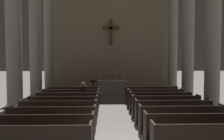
# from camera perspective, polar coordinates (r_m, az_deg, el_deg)

# --- Properties ---
(pew_left_row_2) EXTENTS (2.98, 0.50, 0.95)m
(pew_left_row_2) POSITION_cam_1_polar(r_m,az_deg,el_deg) (7.17, -16.91, -14.08)
(pew_left_row_2) COLOR black
(pew_left_row_2) RESTS_ON ground
(pew_left_row_3) EXTENTS (2.98, 0.50, 0.95)m
(pew_left_row_3) POSITION_cam_1_polar(r_m,az_deg,el_deg) (8.15, -14.93, -11.98)
(pew_left_row_3) COLOR black
(pew_left_row_3) RESTS_ON ground
(pew_left_row_4) EXTENTS (2.98, 0.50, 0.95)m
(pew_left_row_4) POSITION_cam_1_polar(r_m,az_deg,el_deg) (9.14, -13.40, -10.33)
(pew_left_row_4) COLOR black
(pew_left_row_4) RESTS_ON ground
(pew_left_row_5) EXTENTS (2.98, 0.50, 0.95)m
(pew_left_row_5) POSITION_cam_1_polar(r_m,az_deg,el_deg) (10.14, -12.18, -8.99)
(pew_left_row_5) COLOR black
(pew_left_row_5) RESTS_ON ground
(pew_left_row_6) EXTENTS (2.98, 0.50, 0.95)m
(pew_left_row_6) POSITION_cam_1_polar(r_m,az_deg,el_deg) (11.15, -11.18, -7.89)
(pew_left_row_6) COLOR black
(pew_left_row_6) RESTS_ON ground
(pew_left_row_7) EXTENTS (2.98, 0.50, 0.95)m
(pew_left_row_7) POSITION_cam_1_polar(r_m,az_deg,el_deg) (12.16, -10.36, -6.97)
(pew_left_row_7) COLOR black
(pew_left_row_7) RESTS_ON ground
(pew_left_row_8) EXTENTS (2.98, 0.50, 0.95)m
(pew_left_row_8) POSITION_cam_1_polar(r_m,az_deg,el_deg) (13.18, -9.66, -6.19)
(pew_left_row_8) COLOR black
(pew_left_row_8) RESTS_ON ground
(pew_right_row_1) EXTENTS (2.98, 0.50, 0.95)m
(pew_right_row_1) POSITION_cam_1_polar(r_m,az_deg,el_deg) (6.51, 23.50, -15.98)
(pew_right_row_1) COLOR black
(pew_right_row_1) RESTS_ON ground
(pew_right_row_2) EXTENTS (2.98, 0.50, 0.95)m
(pew_right_row_2) POSITION_cam_1_polar(r_m,az_deg,el_deg) (7.42, 19.98, -13.55)
(pew_right_row_2) COLOR black
(pew_right_row_2) RESTS_ON ground
(pew_right_row_3) EXTENTS (2.98, 0.50, 0.95)m
(pew_right_row_3) POSITION_cam_1_polar(r_m,az_deg,el_deg) (8.37, 17.30, -11.62)
(pew_right_row_3) COLOR black
(pew_right_row_3) RESTS_ON ground
(pew_right_row_4) EXTENTS (2.98, 0.50, 0.95)m
(pew_right_row_4) POSITION_cam_1_polar(r_m,az_deg,el_deg) (9.33, 15.19, -10.06)
(pew_right_row_4) COLOR black
(pew_right_row_4) RESTS_ON ground
(pew_right_row_5) EXTENTS (2.98, 0.50, 0.95)m
(pew_right_row_5) POSITION_cam_1_polar(r_m,az_deg,el_deg) (10.32, 13.50, -8.80)
(pew_right_row_5) COLOR black
(pew_right_row_5) RESTS_ON ground
(pew_right_row_6) EXTENTS (2.98, 0.50, 0.95)m
(pew_right_row_6) POSITION_cam_1_polar(r_m,az_deg,el_deg) (11.31, 12.11, -7.74)
(pew_right_row_6) COLOR black
(pew_right_row_6) RESTS_ON ground
(pew_right_row_7) EXTENTS (2.98, 0.50, 0.95)m
(pew_right_row_7) POSITION_cam_1_polar(r_m,az_deg,el_deg) (12.31, 10.95, -6.86)
(pew_right_row_7) COLOR black
(pew_right_row_7) RESTS_ON ground
(pew_right_row_8) EXTENTS (2.98, 0.50, 0.95)m
(pew_right_row_8) POSITION_cam_1_polar(r_m,az_deg,el_deg) (13.32, 9.97, -6.10)
(pew_right_row_8) COLOR black
(pew_right_row_8) RESTS_ON ground
(column_left_second) EXTENTS (1.03, 1.03, 7.16)m
(column_left_second) POSITION_cam_1_polar(r_m,az_deg,el_deg) (11.14, -23.69, 7.51)
(column_left_second) COLOR #9E998E
(column_left_second) RESTS_ON ground
(column_right_second) EXTENTS (1.03, 1.03, 7.16)m
(column_right_second) POSITION_cam_1_polar(r_m,az_deg,el_deg) (11.46, 24.27, 7.36)
(column_right_second) COLOR #9E998E
(column_right_second) RESTS_ON ground
(column_left_third) EXTENTS (1.03, 1.03, 7.16)m
(column_left_third) POSITION_cam_1_polar(r_m,az_deg,el_deg) (14.07, -18.87, 6.59)
(column_left_third) COLOR #9E998E
(column_left_third) RESTS_ON ground
(column_right_third) EXTENTS (1.03, 1.03, 7.16)m
(column_right_third) POSITION_cam_1_polar(r_m,az_deg,el_deg) (14.33, 18.78, 6.53)
(column_right_third) COLOR #9E998E
(column_right_third) RESTS_ON ground
(column_left_fourth) EXTENTS (1.03, 1.03, 7.16)m
(column_left_fourth) POSITION_cam_1_polar(r_m,az_deg,el_deg) (17.08, -15.75, 5.97)
(column_left_fourth) COLOR #9E998E
(column_left_fourth) RESTS_ON ground
(column_right_fourth) EXTENTS (1.03, 1.03, 7.16)m
(column_right_fourth) POSITION_cam_1_polar(r_m,az_deg,el_deg) (17.29, 15.16, 5.94)
(column_right_fourth) COLOR #9E998E
(column_right_fourth) RESTS_ON ground
(altar) EXTENTS (2.20, 0.90, 1.01)m
(altar) POSITION_cam_1_polar(r_m,az_deg,el_deg) (16.00, -0.13, -4.33)
(altar) COLOR #A8A399
(altar) RESTS_ON ground
(candlestick_outer_left) EXTENTS (0.16, 0.16, 0.75)m
(candlestick_outer_left) POSITION_cam_1_polar(r_m,az_deg,el_deg) (15.92, -3.19, -1.77)
(candlestick_outer_left) COLOR #B79338
(candlestick_outer_left) RESTS_ON altar
(candlestick_inner_left) EXTENTS (0.16, 0.16, 0.75)m
(candlestick_inner_left) POSITION_cam_1_polar(r_m,az_deg,el_deg) (15.92, -1.21, -1.77)
(candlestick_inner_left) COLOR #B79338
(candlestick_inner_left) RESTS_ON altar
(candlestick_inner_right) EXTENTS (0.16, 0.16, 0.75)m
(candlestick_inner_right) POSITION_cam_1_polar(r_m,az_deg,el_deg) (15.93, 0.95, -1.76)
(candlestick_inner_right) COLOR #B79338
(candlestick_inner_right) RESTS_ON altar
(candlestick_outer_right) EXTENTS (0.16, 0.16, 0.75)m
(candlestick_outer_right) POSITION_cam_1_polar(r_m,az_deg,el_deg) (15.97, 2.92, -1.76)
(candlestick_outer_right) COLOR #B79338
(candlestick_outer_right) RESTS_ON altar
(apse_with_cross) EXTENTS (10.21, 0.49, 8.43)m
(apse_with_cross) POSITION_cam_1_polar(r_m,az_deg,el_deg) (18.18, -0.32, 8.18)
(apse_with_cross) COLOR gray
(apse_with_cross) RESTS_ON ground
(lectern) EXTENTS (0.44, 0.36, 1.15)m
(lectern) POSITION_cam_1_polar(r_m,az_deg,el_deg) (14.82, -4.74, -4.87)
(lectern) COLOR black
(lectern) RESTS_ON ground
(lone_worshipper) EXTENTS (0.32, 0.43, 1.32)m
(lone_worshipper) POSITION_cam_1_polar(r_m,az_deg,el_deg) (12.08, -7.29, -5.98)
(lone_worshipper) COLOR #26262B
(lone_worshipper) RESTS_ON ground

